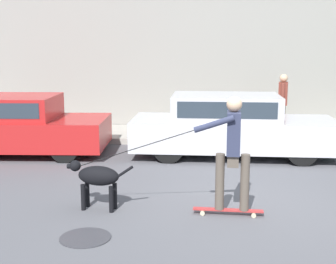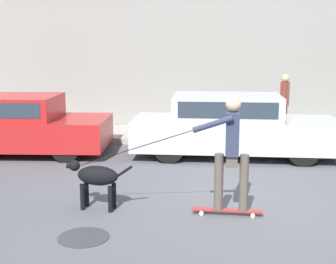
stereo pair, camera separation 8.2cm
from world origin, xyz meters
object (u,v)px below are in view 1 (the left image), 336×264
(dog, at_px, (97,177))
(skateboarder, at_px, (232,148))
(parked_car_0, at_px, (16,126))
(pedestrian_with_bag, at_px, (283,102))
(parked_car_1, at_px, (231,127))

(dog, relative_size, skateboarder, 0.37)
(dog, bearing_deg, skateboarder, -174.29)
(parked_car_0, bearing_deg, dog, -55.51)
(parked_car_0, relative_size, skateboarder, 1.44)
(skateboarder, xyz_separation_m, pedestrian_with_bag, (1.76, 5.59, -0.00))
(dog, distance_m, skateboarder, 2.10)
(dog, bearing_deg, parked_car_1, -113.08)
(parked_car_1, relative_size, dog, 4.35)
(dog, distance_m, pedestrian_with_bag, 6.66)
(parked_car_1, relative_size, skateboarder, 1.60)
(parked_car_1, relative_size, pedestrian_with_bag, 2.87)
(parked_car_1, distance_m, skateboarder, 3.77)
(parked_car_0, distance_m, skateboarder, 5.98)
(pedestrian_with_bag, bearing_deg, parked_car_1, -116.62)
(parked_car_0, height_order, skateboarder, skateboarder)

